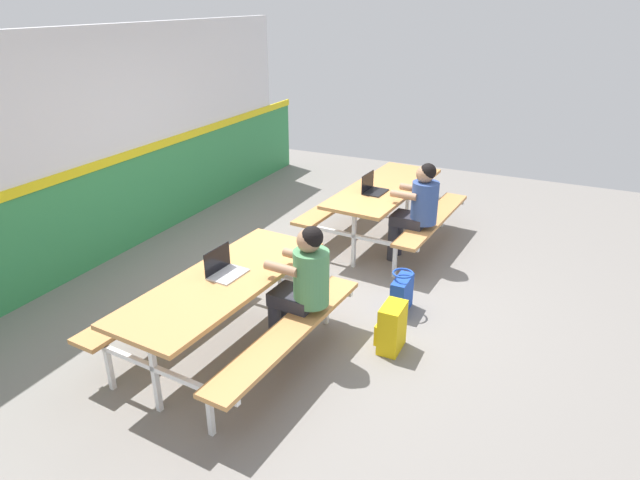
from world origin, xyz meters
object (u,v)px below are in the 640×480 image
at_px(student_further, 418,205).
at_px(tote_bag_bright, 402,294).
at_px(picnic_table_right, 384,199).
at_px(student_nearer, 303,280).
at_px(laptop_dark, 373,188).
at_px(laptop_silver, 224,269).
at_px(backpack_dark, 391,328).
at_px(picnic_table_left, 225,296).

relative_size(student_further, tote_bag_bright, 2.81).
distance_m(picnic_table_right, tote_bag_bright, 1.75).
distance_m(student_nearer, tote_bag_bright, 1.27).
xyz_separation_m(student_further, laptop_dark, (0.11, 0.59, 0.08)).
bearing_deg(laptop_silver, student_nearer, -68.12).
relative_size(student_nearer, tote_bag_bright, 2.81).
relative_size(student_further, laptop_dark, 3.61).
bearing_deg(backpack_dark, laptop_dark, 25.52).
height_order(picnic_table_left, picnic_table_right, same).
bearing_deg(picnic_table_left, student_further, -20.62).
bearing_deg(tote_bag_bright, laptop_dark, 32.44).
bearing_deg(backpack_dark, picnic_table_right, 21.32).
xyz_separation_m(student_further, laptop_silver, (-2.41, 0.96, 0.08)).
bearing_deg(student_further, laptop_dark, 79.12).
bearing_deg(student_nearer, tote_bag_bright, -28.91).
height_order(laptop_silver, laptop_dark, same).
distance_m(laptop_dark, tote_bag_bright, 1.60).
relative_size(student_nearer, laptop_silver, 3.61).
relative_size(student_further, laptop_silver, 3.61).
bearing_deg(backpack_dark, student_nearer, 118.09).
height_order(picnic_table_left, student_further, student_further).
height_order(student_further, laptop_silver, student_further).
bearing_deg(laptop_dark, laptop_silver, 171.51).
bearing_deg(tote_bag_bright, backpack_dark, -170.10).
height_order(student_nearer, laptop_silver, student_nearer).
bearing_deg(student_further, tote_bag_bright, -169.56).
height_order(picnic_table_right, student_further, student_further).
bearing_deg(student_further, picnic_table_left, 159.38).
bearing_deg(laptop_silver, laptop_dark, -8.49).
xyz_separation_m(student_further, tote_bag_bright, (-1.14, -0.21, -0.51)).
xyz_separation_m(student_nearer, backpack_dark, (0.36, -0.68, -0.49)).
bearing_deg(picnic_table_right, student_nearer, -175.98).
bearing_deg(student_further, student_nearer, 170.77).
bearing_deg(tote_bag_bright, student_further, 10.44).
relative_size(student_nearer, laptop_dark, 3.61).
distance_m(student_further, backpack_dark, 1.89).
xyz_separation_m(picnic_table_right, laptop_dark, (-0.28, 0.06, 0.21)).
distance_m(student_further, laptop_dark, 0.60).
distance_m(student_further, laptop_silver, 2.59).
relative_size(picnic_table_right, backpack_dark, 4.74).
bearing_deg(student_nearer, laptop_dark, 5.95).
bearing_deg(picnic_table_left, laptop_silver, 25.79).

